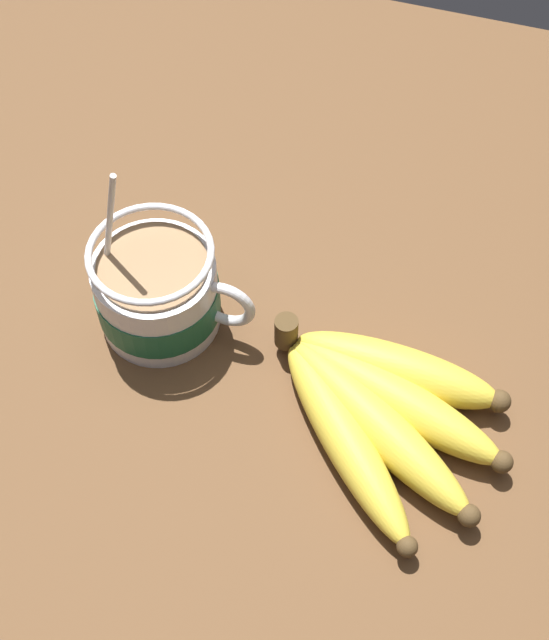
% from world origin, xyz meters
% --- Properties ---
extents(table, '(0.95, 0.95, 0.03)m').
position_xyz_m(table, '(0.00, 0.00, 0.02)').
color(table, brown).
rests_on(table, ground).
extents(coffee_mug, '(0.14, 0.11, 0.18)m').
position_xyz_m(coffee_mug, '(-0.02, -0.02, 0.07)').
color(coffee_mug, silver).
rests_on(coffee_mug, table).
extents(banana_bunch, '(0.21, 0.18, 0.04)m').
position_xyz_m(banana_bunch, '(0.18, -0.06, 0.05)').
color(banana_bunch, '#4C381E').
rests_on(banana_bunch, table).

